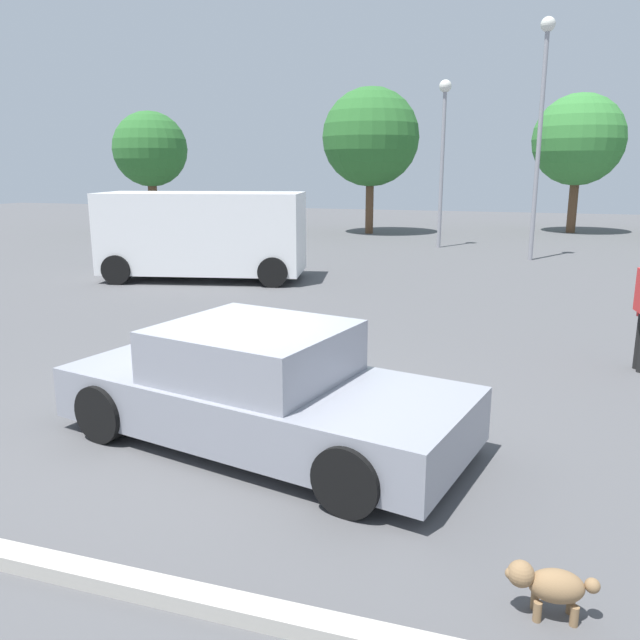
# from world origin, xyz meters

# --- Properties ---
(ground_plane) EXTENTS (80.00, 80.00, 0.00)m
(ground_plane) POSITION_xyz_m (0.00, 0.00, 0.00)
(ground_plane) COLOR #515154
(sedan_foreground) EXTENTS (4.70, 2.74, 1.28)m
(sedan_foreground) POSITION_xyz_m (0.30, -0.26, 0.59)
(sedan_foreground) COLOR gray
(sedan_foreground) RESTS_ON ground_plane
(dog) EXTENTS (0.59, 0.26, 0.38)m
(dog) POSITION_xyz_m (3.20, -2.28, 0.24)
(dog) COLOR olive
(dog) RESTS_ON ground_plane
(van_white) EXTENTS (5.56, 3.14, 2.29)m
(van_white) POSITION_xyz_m (-5.23, 8.89, 1.24)
(van_white) COLOR white
(van_white) RESTS_ON ground_plane
(parking_curb) EXTENTS (6.37, 0.20, 0.12)m
(parking_curb) POSITION_xyz_m (0.00, -2.91, 0.06)
(parking_curb) COLOR #B7B2A8
(parking_curb) RESTS_ON ground_plane
(light_post_near) EXTENTS (0.44, 0.44, 7.35)m
(light_post_near) POSITION_xyz_m (3.08, 15.52, 4.89)
(light_post_near) COLOR gray
(light_post_near) RESTS_ON ground_plane
(light_post_mid) EXTENTS (0.44, 0.44, 6.00)m
(light_post_mid) POSITION_xyz_m (-0.23, 18.04, 4.11)
(light_post_mid) COLOR gray
(light_post_mid) RESTS_ON ground_plane
(tree_back_center) EXTENTS (3.41, 3.41, 5.50)m
(tree_back_center) POSITION_xyz_m (-13.97, 20.33, 3.77)
(tree_back_center) COLOR brown
(tree_back_center) RESTS_ON ground_plane
(tree_back_right) EXTENTS (4.08, 4.08, 6.23)m
(tree_back_right) POSITION_xyz_m (4.86, 25.75, 4.17)
(tree_back_right) COLOR brown
(tree_back_right) RESTS_ON ground_plane
(tree_far_right) EXTENTS (4.32, 4.32, 6.44)m
(tree_far_right) POSITION_xyz_m (-4.00, 22.47, 4.27)
(tree_far_right) COLOR brown
(tree_far_right) RESTS_ON ground_plane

